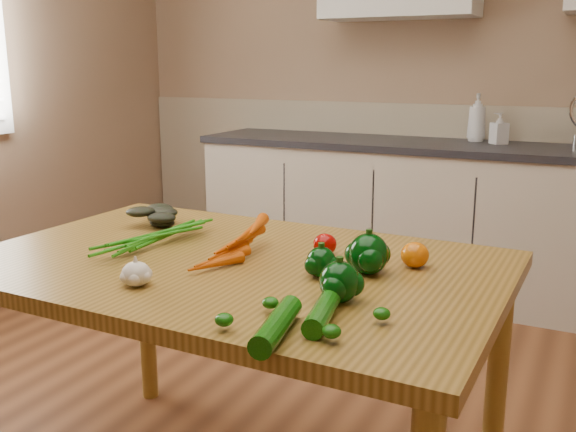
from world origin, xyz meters
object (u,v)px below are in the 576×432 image
(tomato_c, at_px, (415,255))
(zucchini_b, at_px, (277,325))
(table, at_px, (234,290))
(carrot_bunch, at_px, (211,241))
(pepper_c, at_px, (339,282))
(garlic_bulb, at_px, (136,274))
(tomato_b, at_px, (371,247))
(zucchini_a, at_px, (325,308))
(soap_bottle_a, at_px, (477,117))
(pepper_b, at_px, (368,254))
(pepper_a, at_px, (321,262))
(soap_bottle_b, at_px, (499,128))
(tomato_a, at_px, (325,244))
(leafy_greens, at_px, (169,210))

(tomato_c, height_order, zucchini_b, tomato_c)
(table, distance_m, carrot_bunch, 0.16)
(table, bearing_deg, carrot_bunch, 165.33)
(table, xyz_separation_m, tomato_c, (0.48, 0.16, 0.12))
(pepper_c, bearing_deg, garlic_bulb, -165.94)
(pepper_c, distance_m, tomato_c, 0.34)
(tomato_b, distance_m, zucchini_b, 0.61)
(tomato_c, bearing_deg, zucchini_a, -99.82)
(table, relative_size, carrot_bunch, 5.44)
(soap_bottle_a, distance_m, carrot_bunch, 2.36)
(pepper_b, height_order, zucchini_b, pepper_b)
(zucchini_b, bearing_deg, pepper_a, 100.32)
(table, relative_size, soap_bottle_a, 5.45)
(zucchini_a, bearing_deg, table, 145.13)
(pepper_c, xyz_separation_m, zucchini_b, (-0.04, -0.24, -0.02))
(soap_bottle_b, height_order, tomato_c, soap_bottle_b)
(tomato_a, height_order, zucchini_b, tomato_a)
(pepper_b, relative_size, tomato_c, 1.38)
(table, distance_m, tomato_b, 0.41)
(tomato_a, bearing_deg, pepper_a, -69.66)
(pepper_a, relative_size, tomato_a, 1.15)
(soap_bottle_a, bearing_deg, tomato_b, 86.94)
(zucchini_b, bearing_deg, tomato_a, 103.69)
(soap_bottle_a, relative_size, zucchini_b, 1.22)
(table, height_order, leafy_greens, leafy_greens)
(pepper_c, distance_m, tomato_b, 0.37)
(pepper_a, xyz_separation_m, pepper_c, (0.11, -0.15, 0.01))
(zucchini_a, bearing_deg, soap_bottle_b, 90.68)
(zucchini_a, relative_size, zucchini_b, 1.09)
(leafy_greens, xyz_separation_m, zucchini_b, (0.76, -0.66, -0.03))
(pepper_a, relative_size, zucchini_b, 0.35)
(tomato_a, xyz_separation_m, tomato_b, (0.13, 0.04, -0.00))
(tomato_a, height_order, zucchini_a, tomato_a)
(leafy_greens, bearing_deg, tomato_c, -5.63)
(soap_bottle_b, distance_m, carrot_bunch, 2.30)
(pepper_c, xyz_separation_m, tomato_c, (0.09, 0.33, -0.01))
(carrot_bunch, xyz_separation_m, zucchini_b, (0.44, -0.44, -0.01))
(pepper_b, bearing_deg, table, -171.49)
(pepper_a, relative_size, pepper_b, 0.74)
(garlic_bulb, distance_m, zucchini_a, 0.50)
(table, relative_size, leafy_greens, 7.08)
(zucchini_a, bearing_deg, pepper_a, 115.09)
(pepper_a, bearing_deg, carrot_bunch, 172.37)
(pepper_a, bearing_deg, zucchini_b, -79.68)
(pepper_a, bearing_deg, pepper_b, 39.42)
(carrot_bunch, height_order, pepper_a, pepper_a)
(soap_bottle_a, xyz_separation_m, tomato_b, (0.11, -2.15, -0.21))
(soap_bottle_b, relative_size, tomato_c, 2.30)
(leafy_greens, xyz_separation_m, tomato_a, (0.62, -0.09, -0.02))
(tomato_b, bearing_deg, zucchini_b, -88.84)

